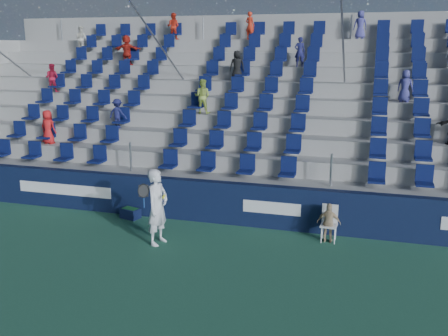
% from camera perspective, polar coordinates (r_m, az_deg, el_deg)
% --- Properties ---
extents(ground, '(70.00, 70.00, 0.00)m').
position_cam_1_polar(ground, '(11.66, -4.90, -11.24)').
color(ground, '#2A6349').
rests_on(ground, ground).
extents(sponsor_wall, '(24.00, 0.32, 1.20)m').
position_cam_1_polar(sponsor_wall, '(14.22, -0.37, -3.94)').
color(sponsor_wall, '#0F1838').
rests_on(sponsor_wall, ground).
extents(grandstand, '(24.00, 8.17, 6.63)m').
position_cam_1_polar(grandstand, '(18.70, 4.09, 5.11)').
color(grandstand, gray).
rests_on(grandstand, ground).
extents(tennis_player, '(0.69, 0.78, 1.96)m').
position_cam_1_polar(tennis_player, '(12.71, -7.61, -4.42)').
color(tennis_player, silver).
rests_on(tennis_player, ground).
extents(line_judge_chair, '(0.44, 0.45, 0.94)m').
position_cam_1_polar(line_judge_chair, '(13.25, 11.95, -5.87)').
color(line_judge_chair, white).
rests_on(line_judge_chair, ground).
extents(line_judge, '(0.62, 0.27, 1.04)m').
position_cam_1_polar(line_judge, '(13.11, 11.89, -6.16)').
color(line_judge, tan).
rests_on(line_judge, ground).
extents(ball_bin, '(0.62, 0.49, 0.31)m').
position_cam_1_polar(ball_bin, '(14.95, -10.65, -5.04)').
color(ball_bin, '#0F1638').
rests_on(ball_bin, ground).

